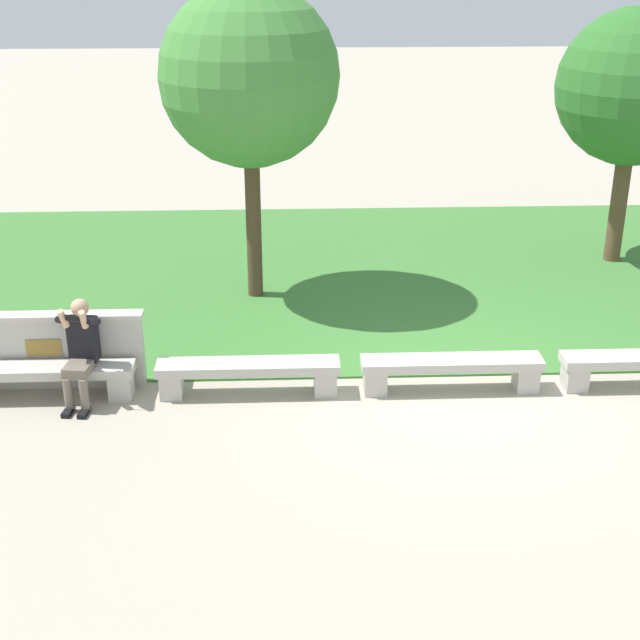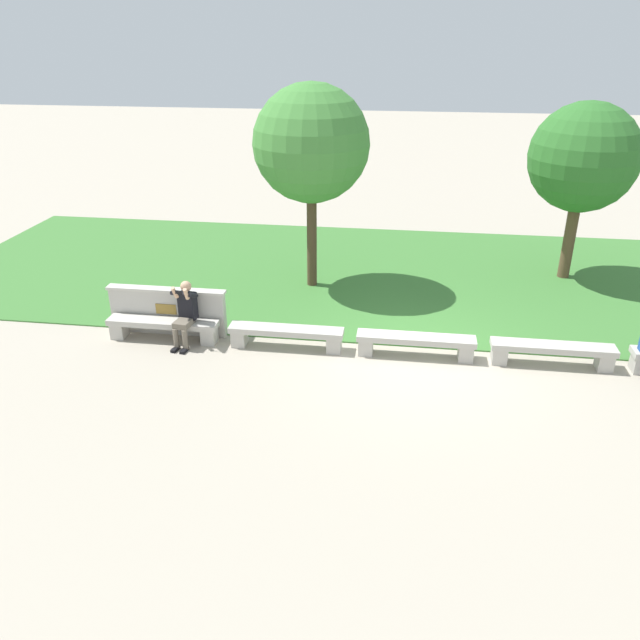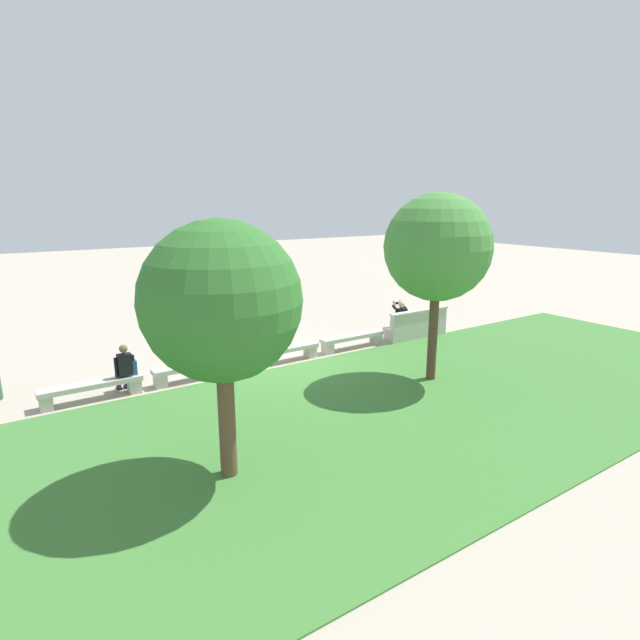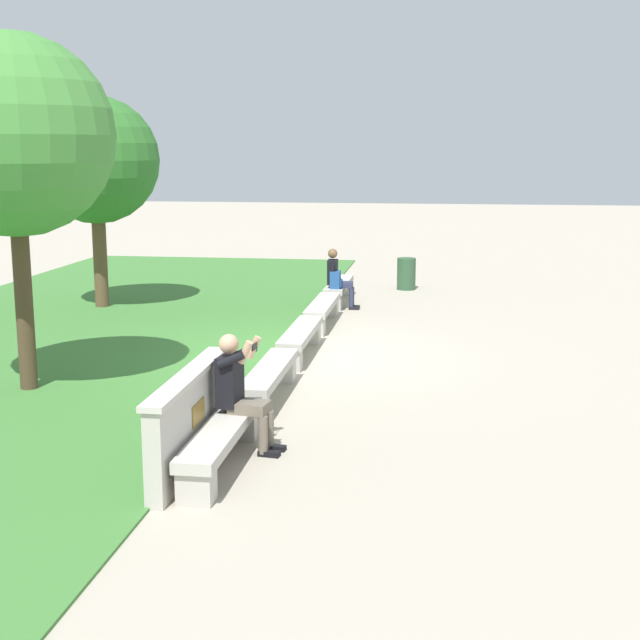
% 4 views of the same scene
% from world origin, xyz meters
% --- Properties ---
extents(ground_plane, '(80.00, 80.00, 0.00)m').
position_xyz_m(ground_plane, '(0.00, 0.00, 0.00)').
color(ground_plane, '#A89E8C').
extents(grass_strip, '(24.60, 8.00, 0.03)m').
position_xyz_m(grass_strip, '(0.00, 4.38, 0.01)').
color(grass_strip, '#3D7533').
rests_on(grass_strip, ground).
extents(bench_main, '(2.30, 0.40, 0.45)m').
position_xyz_m(bench_main, '(-5.15, 0.00, 0.31)').
color(bench_main, '#B7B2A8').
rests_on(bench_main, ground).
extents(bench_near, '(2.30, 0.40, 0.45)m').
position_xyz_m(bench_near, '(-2.58, 0.00, 0.31)').
color(bench_near, '#B7B2A8').
rests_on(bench_near, ground).
extents(bench_mid, '(2.30, 0.40, 0.45)m').
position_xyz_m(bench_mid, '(0.00, 0.00, 0.31)').
color(bench_mid, '#B7B2A8').
rests_on(bench_mid, ground).
extents(bench_far, '(2.30, 0.40, 0.45)m').
position_xyz_m(bench_far, '(2.58, 0.00, 0.31)').
color(bench_far, '#B7B2A8').
rests_on(bench_far, ground).
extents(backrest_wall_with_plaque, '(2.52, 0.24, 1.01)m').
position_xyz_m(backrest_wall_with_plaque, '(-5.15, 0.34, 0.52)').
color(backrest_wall_with_plaque, '#B7B2A8').
rests_on(backrest_wall_with_plaque, ground).
extents(person_photographer, '(0.51, 0.76, 1.32)m').
position_xyz_m(person_photographer, '(-4.61, -0.08, 0.74)').
color(person_photographer, black).
rests_on(person_photographer, ground).
extents(tree_behind_wall, '(2.60, 2.60, 4.37)m').
position_xyz_m(tree_behind_wall, '(3.78, 4.86, 3.05)').
color(tree_behind_wall, brown).
rests_on(tree_behind_wall, ground).
extents(tree_left_background, '(2.69, 2.69, 4.83)m').
position_xyz_m(tree_left_background, '(-2.57, 3.41, 3.47)').
color(tree_left_background, '#4C3826').
rests_on(tree_left_background, ground).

